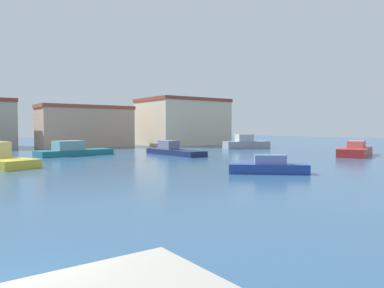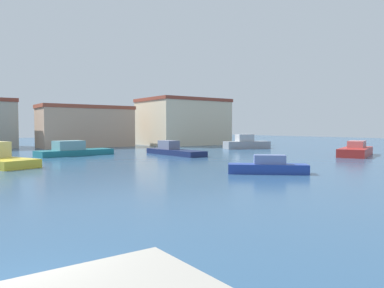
% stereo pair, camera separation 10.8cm
% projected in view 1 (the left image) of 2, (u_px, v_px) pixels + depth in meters
% --- Properties ---
extents(water, '(160.00, 160.00, 0.00)m').
position_uv_depth(water, '(160.00, 161.00, 30.40)').
color(water, '#2D5175').
rests_on(water, ground).
extents(motorboat_red_near_pier, '(7.64, 5.04, 1.45)m').
position_uv_depth(motorboat_red_near_pier, '(356.00, 150.00, 36.54)').
color(motorboat_red_near_pier, '#B22823').
rests_on(motorboat_red_near_pier, water).
extents(motorboat_navy_distant_north, '(2.19, 8.11, 1.43)m').
position_uv_depth(motorboat_navy_distant_north, '(173.00, 151.00, 37.77)').
color(motorboat_navy_distant_north, '#19234C').
rests_on(motorboat_navy_distant_north, water).
extents(motorboat_grey_distant_east, '(6.31, 3.91, 1.90)m').
position_uv_depth(motorboat_grey_distant_east, '(246.00, 144.00, 48.51)').
color(motorboat_grey_distant_east, gray).
rests_on(motorboat_grey_distant_east, water).
extents(motorboat_blue_far_right, '(4.39, 4.11, 1.14)m').
position_uv_depth(motorboat_blue_far_right, '(269.00, 167.00, 22.41)').
color(motorboat_blue_far_right, '#233D93').
rests_on(motorboat_blue_far_right, water).
extents(motorboat_teal_far_left, '(7.75, 3.41, 1.49)m').
position_uv_depth(motorboat_teal_far_left, '(73.00, 150.00, 36.71)').
color(motorboat_teal_far_left, '#1E707A').
rests_on(motorboat_teal_far_left, water).
extents(harbor_office, '(13.04, 5.29, 5.90)m').
position_uv_depth(harbor_office, '(86.00, 126.00, 52.28)').
color(harbor_office, tan).
rests_on(harbor_office, ground).
extents(warehouse_block, '(12.80, 10.06, 7.38)m').
position_uv_depth(warehouse_block, '(182.00, 122.00, 59.82)').
color(warehouse_block, beige).
rests_on(warehouse_block, ground).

